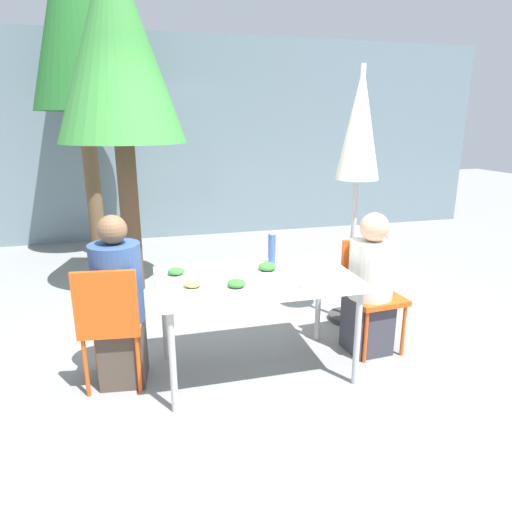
% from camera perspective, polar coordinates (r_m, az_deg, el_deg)
% --- Properties ---
extents(ground_plane, '(24.00, 24.00, 0.00)m').
position_cam_1_polar(ground_plane, '(3.51, 0.00, -14.04)').
color(ground_plane, gray).
extents(building_facade, '(10.00, 0.20, 3.00)m').
position_cam_1_polar(building_facade, '(7.34, -9.10, 14.17)').
color(building_facade, slate).
rests_on(building_facade, ground).
extents(dining_table, '(1.38, 0.82, 0.74)m').
position_cam_1_polar(dining_table, '(3.22, 0.00, -3.58)').
color(dining_table, white).
rests_on(dining_table, ground).
extents(chair_left, '(0.44, 0.44, 0.88)m').
position_cam_1_polar(chair_left, '(3.22, -17.74, -7.36)').
color(chair_left, '#E54C14').
rests_on(chair_left, ground).
extents(person_left, '(0.34, 0.34, 1.20)m').
position_cam_1_polar(person_left, '(3.27, -16.73, -6.05)').
color(person_left, '#473D33').
rests_on(person_left, ground).
extents(chair_right, '(0.43, 0.43, 0.88)m').
position_cam_1_polar(chair_right, '(3.76, 14.01, -3.57)').
color(chair_right, '#E54C14').
rests_on(chair_right, ground).
extents(person_right, '(0.35, 0.35, 1.13)m').
position_cam_1_polar(person_right, '(3.67, 14.04, -3.94)').
color(person_right, '#383842').
rests_on(person_right, ground).
extents(closed_umbrella, '(0.37, 0.37, 2.22)m').
position_cam_1_polar(closed_umbrella, '(4.01, 12.78, 14.39)').
color(closed_umbrella, '#333333').
rests_on(closed_umbrella, ground).
extents(plate_0, '(0.22, 0.22, 0.06)m').
position_cam_1_polar(plate_0, '(3.24, -9.96, -2.14)').
color(plate_0, white).
rests_on(plate_0, dining_table).
extents(plate_1, '(0.22, 0.22, 0.06)m').
position_cam_1_polar(plate_1, '(2.99, -7.91, -3.68)').
color(plate_1, white).
rests_on(plate_1, dining_table).
extents(plate_2, '(0.22, 0.22, 0.06)m').
position_cam_1_polar(plate_2, '(2.96, -2.46, -3.71)').
color(plate_2, white).
rests_on(plate_2, dining_table).
extents(plate_3, '(0.24, 0.24, 0.07)m').
position_cam_1_polar(plate_3, '(3.29, 1.43, -1.58)').
color(plate_3, white).
rests_on(plate_3, dining_table).
extents(bottle, '(0.06, 0.06, 0.24)m').
position_cam_1_polar(bottle, '(3.46, 2.00, 0.98)').
color(bottle, '#334C8E').
rests_on(bottle, dining_table).
extents(drinking_cup, '(0.07, 0.07, 0.10)m').
position_cam_1_polar(drinking_cup, '(2.97, 6.53, -3.15)').
color(drinking_cup, silver).
rests_on(drinking_cup, dining_table).
extents(salad_bowl, '(0.19, 0.19, 0.06)m').
position_cam_1_polar(salad_bowl, '(3.14, 9.84, -2.62)').
color(salad_bowl, white).
rests_on(salad_bowl, dining_table).
extents(tree_behind_left, '(1.26, 1.26, 3.42)m').
position_cam_1_polar(tree_behind_left, '(4.96, -17.04, 23.72)').
color(tree_behind_left, brown).
rests_on(tree_behind_left, ground).
extents(tree_behind_right, '(1.22, 1.22, 4.31)m').
position_cam_1_polar(tree_behind_right, '(6.57, -21.67, 26.73)').
color(tree_behind_right, brown).
rests_on(tree_behind_right, ground).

